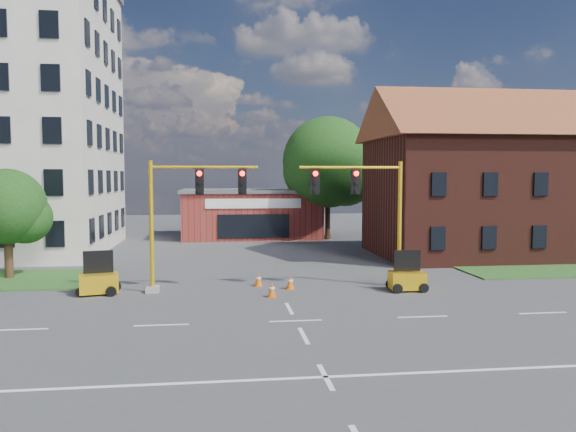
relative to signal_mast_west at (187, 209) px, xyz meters
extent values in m
plane|color=#47474A|center=(4.36, -6.00, -3.92)|extent=(120.00, 120.00, 0.00)
cube|color=maroon|center=(4.36, 24.00, -1.92)|extent=(12.00, 8.00, 4.00)
cube|color=#525254|center=(4.36, 24.00, 0.23)|extent=(12.40, 8.40, 0.30)
cube|color=white|center=(4.36, 19.95, -0.72)|extent=(8.00, 0.10, 0.80)
cube|color=black|center=(4.36, 19.95, -2.62)|extent=(6.00, 0.10, 2.00)
cube|color=#4C1F16|center=(22.36, 10.00, 0.08)|extent=(20.00, 10.00, 8.00)
cylinder|color=#3D2416|center=(10.86, 21.00, -1.55)|extent=(0.44, 0.44, 4.74)
sphere|color=#174013|center=(10.86, 21.00, 2.76)|extent=(7.87, 7.87, 7.87)
sphere|color=#174013|center=(12.43, 21.30, 1.68)|extent=(5.51, 5.51, 5.51)
cylinder|color=#3D2416|center=(-9.64, 4.50, -2.54)|extent=(0.44, 0.44, 2.75)
sphere|color=#174013|center=(-9.64, 4.50, -0.04)|extent=(4.02, 4.02, 4.02)
sphere|color=#174013|center=(-8.84, 4.80, -0.67)|extent=(2.81, 2.81, 2.81)
cube|color=gray|center=(-1.64, 0.00, -3.77)|extent=(0.60, 0.60, 0.30)
cylinder|color=yellow|center=(-1.64, 0.00, -0.82)|extent=(0.20, 0.20, 6.20)
cylinder|color=yellow|center=(0.86, 0.00, 1.98)|extent=(5.00, 0.14, 0.14)
cube|color=black|center=(0.61, 0.00, 1.28)|extent=(0.40, 0.32, 1.20)
cube|color=black|center=(2.61, 0.00, 1.28)|extent=(0.40, 0.32, 1.20)
sphere|color=#FF0C07|center=(0.61, -0.18, 1.68)|extent=(0.24, 0.24, 0.24)
cube|color=gray|center=(10.36, 0.00, -3.77)|extent=(0.60, 0.60, 0.30)
cylinder|color=yellow|center=(10.36, 0.00, -0.82)|extent=(0.20, 0.20, 6.20)
cylinder|color=yellow|center=(7.86, 0.00, 1.98)|extent=(5.00, 0.14, 0.14)
cube|color=black|center=(8.11, 0.00, 1.28)|extent=(0.40, 0.32, 1.20)
cube|color=black|center=(6.11, 0.00, 1.28)|extent=(0.40, 0.32, 1.20)
sphere|color=#FF0C07|center=(8.11, -0.18, 1.68)|extent=(0.24, 0.24, 0.24)
cube|color=yellow|center=(-4.07, -0.11, -3.40)|extent=(1.92, 1.50, 0.85)
cube|color=black|center=(-4.07, -0.11, -2.40)|extent=(1.32, 0.41, 1.04)
cube|color=yellow|center=(10.40, -1.07, -3.42)|extent=(1.69, 1.17, 0.82)
cube|color=black|center=(10.40, -1.07, -2.47)|extent=(1.28, 0.17, 1.00)
cube|color=#E6600C|center=(3.85, -1.75, -3.90)|extent=(0.38, 0.38, 0.04)
cone|color=#E6600C|center=(3.85, -1.75, -3.57)|extent=(0.40, 0.40, 0.70)
cylinder|color=white|center=(3.85, -1.75, -3.50)|extent=(0.27, 0.27, 0.09)
cube|color=#E6600C|center=(4.90, -0.05, -3.90)|extent=(0.38, 0.38, 0.04)
cone|color=#E6600C|center=(4.90, -0.05, -3.57)|extent=(0.40, 0.40, 0.70)
cylinder|color=white|center=(4.90, -0.05, -3.50)|extent=(0.27, 0.27, 0.09)
cube|color=#E6600C|center=(3.42, 0.84, -3.90)|extent=(0.38, 0.38, 0.04)
cone|color=#E6600C|center=(3.42, 0.84, -3.57)|extent=(0.40, 0.40, 0.70)
cylinder|color=white|center=(3.42, 0.84, -3.50)|extent=(0.27, 0.27, 0.09)
cube|color=#E6600C|center=(10.78, 1.87, -3.90)|extent=(0.38, 0.38, 0.04)
cone|color=#E6600C|center=(10.78, 1.87, -3.57)|extent=(0.40, 0.40, 0.70)
cylinder|color=white|center=(10.78, 1.87, -3.50)|extent=(0.27, 0.27, 0.09)
imported|color=white|center=(16.67, 7.40, -3.25)|extent=(5.09, 2.88, 1.34)
camera|label=1|loc=(1.51, -26.72, 1.56)|focal=35.00mm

